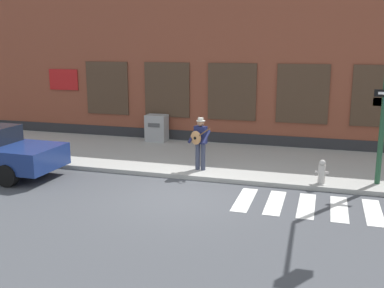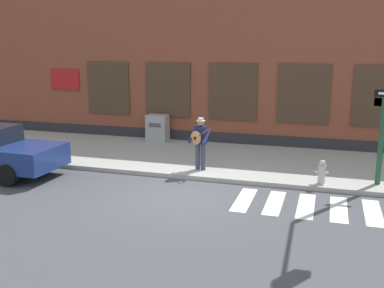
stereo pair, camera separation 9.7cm
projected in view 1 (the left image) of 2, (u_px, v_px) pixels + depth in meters
ground_plane at (182, 197)px, 12.13m from camera, size 160.00×160.00×0.00m
sidewalk at (217, 159)px, 15.87m from camera, size 28.00×4.91×0.13m
building_backdrop at (242, 67)px, 19.37m from camera, size 28.00×4.06×6.17m
crosswalk at (339, 209)px, 11.23m from camera, size 5.20×1.90×0.01m
busker at (200, 141)px, 14.06m from camera, size 0.72×0.60×1.67m
utility_box at (157, 128)px, 18.46m from camera, size 0.85×0.64×1.09m
fire_hydrant at (322, 172)px, 12.80m from camera, size 0.38×0.20×0.70m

